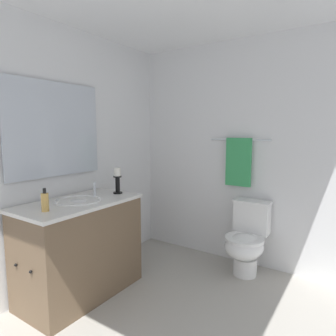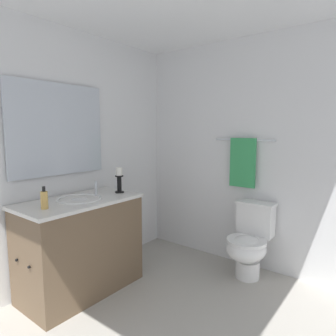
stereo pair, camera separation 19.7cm
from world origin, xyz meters
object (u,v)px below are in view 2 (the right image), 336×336
Objects in this scene: soap_bottle at (44,200)px; toilet at (249,242)px; towel_near_vanity at (243,163)px; sink_basin at (80,204)px; mirror at (58,129)px; vanity_cabinet at (81,245)px; towel_bar at (244,140)px; candle_holder_tall at (119,179)px.

toilet is at bearing 55.46° from soap_bottle.
sink_basin is at bearing -123.86° from towel_near_vanity.
mirror reaches higher than towel_near_vanity.
towel_bar is at bearing 56.50° from vanity_cabinet.
toilet is at bearing 46.73° from vanity_cabinet.
candle_holder_tall is 0.38× the size of towel_bar.
soap_bottle is 2.03m from towel_bar.
mirror is (-0.28, 0.00, 1.06)m from vanity_cabinet.
sink_basin is 0.77× the size of towel_near_vanity.
towel_near_vanity is (1.22, 1.40, -0.35)m from mirror.
soap_bottle is 0.24× the size of toilet.
toilet is (1.07, 1.55, -0.58)m from soap_bottle.
soap_bottle is at bearing -91.11° from candle_holder_tall.
mirror is at bearing 179.99° from vanity_cabinet.
mirror is 0.74m from candle_holder_tall.
soap_bottle reaches higher than vanity_cabinet.
candle_holder_tall is 1.40× the size of soap_bottle.
mirror reaches higher than toilet.
mirror is 1.87m from towel_bar.
candle_holder_tall is 0.48× the size of towel_near_vanity.
sink_basin is at bearing -99.22° from candle_holder_tall.
sink_basin is 2.23× the size of soap_bottle.
sink_basin is 1.71m from towel_near_vanity.
vanity_cabinet is at bearing -99.20° from candle_holder_tall.
mirror reaches higher than sink_basin.
mirror reaches higher than soap_bottle.
soap_bottle is at bearing -116.68° from towel_near_vanity.
towel_bar is at bearing 48.79° from candle_holder_tall.
candle_holder_tall is 0.79m from soap_bottle.
towel_bar reaches higher than sink_basin.
sink_basin is 0.72m from mirror.
mirror is at bearing -130.69° from towel_bar.
candle_holder_tall is at bearing 88.89° from soap_bottle.
sink_basin is 0.60× the size of towel_bar.
candle_holder_tall is 0.34× the size of toilet.
soap_bottle is at bearing -116.44° from towel_bar.
mirror is 3.83× the size of candle_holder_tall.
towel_bar is 1.27× the size of towel_near_vanity.
towel_bar is at bearing 63.56° from soap_bottle.
vanity_cabinet is 0.71m from candle_holder_tall.
towel_near_vanity is at bearing 132.31° from toilet.
candle_holder_tall reaches higher than soap_bottle.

